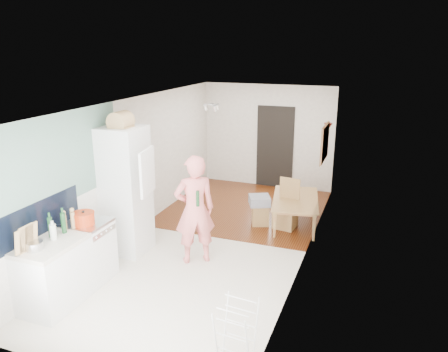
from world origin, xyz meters
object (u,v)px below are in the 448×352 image
Objects in this scene: drying_rack at (236,333)px; person at (195,200)px; dining_table at (296,214)px; dining_chair at (286,205)px; stool at (260,215)px.

person is at bearing 130.10° from drying_rack.
person is 1.61× the size of dining_table.
dining_chair is 1.29× the size of drying_rack.
person is 2.54m from drying_rack.
dining_table is 4.07m from drying_rack.
drying_rack is (0.32, -3.84, -0.11)m from dining_chair.
stool is (-0.66, -0.25, -0.02)m from dining_table.
dining_chair reaches higher than drying_rack.
person is 5.02× the size of stool.
drying_rack reaches higher than stool.
dining_table is 1.77× the size of drying_rack.
dining_chair is 2.27× the size of stool.
dining_chair reaches higher than stool.
dining_table is at bearing 59.75° from dining_chair.
dining_table is 3.12× the size of stool.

